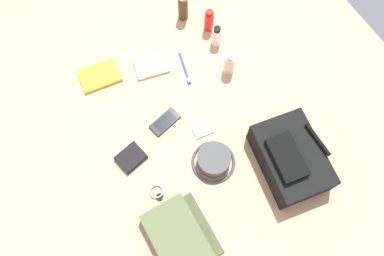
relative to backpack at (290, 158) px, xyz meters
The scene contains 15 objects.
ground_plane 0.43m from the backpack, 139.81° to the right, with size 2.64×2.02×0.02m, color tan.
backpack is the anchor object (origin of this frame).
toiletry_pouch 0.54m from the backpack, 85.89° to the right, with size 0.28×0.23×0.08m.
bucket_hat 0.31m from the backpack, 120.60° to the right, with size 0.18×0.18×0.07m.
cologne_bottle 0.85m from the backpack, behind, with size 0.05×0.05×0.14m.
sunscreen_spray 0.74m from the backpack, behind, with size 0.04×0.04×0.13m.
toothpaste_tube 0.65m from the backpack, behind, with size 0.04×0.04×0.11m.
lotion_bottle 0.49m from the backpack, behind, with size 0.05×0.05×0.13m.
paperback_novel 0.91m from the backpack, 146.79° to the right, with size 0.14×0.19×0.02m.
cell_phone 0.55m from the backpack, 139.82° to the right, with size 0.09×0.14×0.01m.
media_player 0.38m from the backpack, 142.95° to the right, with size 0.06×0.09×0.01m.
wristwatch 0.55m from the backpack, 107.21° to the right, with size 0.07×0.06×0.01m.
toothbrush 0.61m from the backpack, 165.98° to the right, with size 0.16×0.05×0.02m.
wallet 0.65m from the backpack, 121.94° to the right, with size 0.09×0.11×0.02m, color black.
notepad 0.74m from the backpack, 158.86° to the right, with size 0.11×0.15×0.02m, color beige.
Camera 1 is at (0.50, -0.29, 1.54)m, focal length 35.95 mm.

